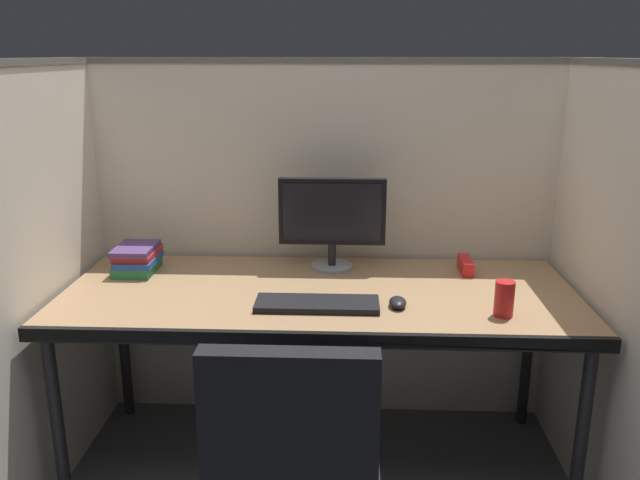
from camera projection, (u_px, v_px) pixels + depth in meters
name	position (u px, v px, depth m)	size (l,w,h in m)	color
cubicle_partition_rear	(324.00, 244.00, 2.83)	(2.21, 0.06, 1.57)	beige
cubicle_partition_left	(44.00, 283.00, 2.35)	(0.06, 1.41, 1.57)	beige
cubicle_partition_right	(602.00, 291.00, 2.27)	(0.06, 1.41, 1.57)	beige
desk	(319.00, 304.00, 2.42)	(1.90, 0.80, 0.74)	#997551
monitor_center	(332.00, 217.00, 2.61)	(0.43, 0.17, 0.37)	gray
keyboard_main	(319.00, 304.00, 2.26)	(0.43, 0.15, 0.02)	black
computer_mouse	(398.00, 302.00, 2.25)	(0.06, 0.10, 0.04)	black
red_stapler	(465.00, 265.00, 2.61)	(0.04, 0.15, 0.06)	red
soda_can	(504.00, 299.00, 2.17)	(0.07, 0.07, 0.12)	red
book_stack	(137.00, 259.00, 2.61)	(0.16, 0.22, 0.11)	#26723F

